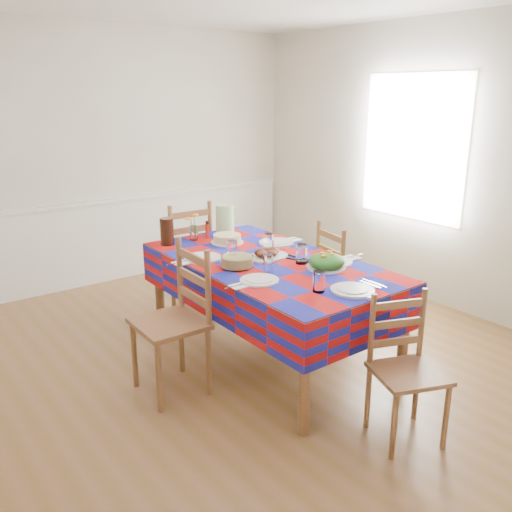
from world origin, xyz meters
The scene contains 23 objects.
room centered at (0.00, 0.00, 1.35)m, with size 4.58×5.08×2.78m.
wainscot centered at (0.00, 2.48, 0.49)m, with size 4.41×0.06×0.92m.
window_right centered at (2.23, 0.30, 1.50)m, with size 1.40×1.40×0.00m, color white.
dining_table centered at (0.20, 0.00, 0.71)m, with size 1.11×2.05×0.80m.
setting_near_head centered at (0.17, -0.79, 0.83)m, with size 0.46×0.31×0.14m.
setting_left_near centered at (-0.08, -0.28, 0.83)m, with size 0.49×0.29×0.13m.
setting_left_far centered at (-0.11, 0.30, 0.83)m, with size 0.53×0.32×0.14m.
setting_right_near centered at (0.49, -0.28, 0.83)m, with size 0.57×0.33×0.15m.
setting_right_far centered at (0.49, 0.30, 0.83)m, with size 0.55×0.32×0.14m.
meat_platter centered at (0.24, 0.07, 0.83)m, with size 0.36×0.26×0.07m.
salad_platter centered at (0.42, -0.39, 0.85)m, with size 0.29×0.29×0.12m.
pasta_bowl centered at (-0.08, 0.02, 0.84)m, with size 0.24×0.24×0.09m.
cake centered at (0.22, 0.60, 0.84)m, with size 0.27×0.27×0.08m.
serving_utensils centered at (0.40, -0.10, 0.80)m, with size 0.15×0.33×0.01m.
flower_vase centered at (0.05, 0.86, 0.90)m, with size 0.15×0.12×0.24m.
hot_sauce centered at (0.19, 0.85, 0.87)m, with size 0.04×0.04×0.15m, color red.
green_pitcher centered at (0.36, 0.84, 0.94)m, with size 0.16×0.16×0.28m, color #AEDE9D.
tea_pitcher centered at (-0.20, 0.87, 0.91)m, with size 0.11×0.11×0.23m, color black.
name_card centered at (0.23, -1.00, 0.81)m, with size 0.08×0.02×0.02m, color white.
chair_near centered at (0.22, -1.30, 0.44)m, with size 0.51×0.50×0.90m.
chair_far centered at (0.20, 1.29, 0.52)m, with size 0.50×0.47×1.06m.
chair_left centered at (-0.62, 0.00, 0.52)m, with size 0.45×0.47×1.05m.
chair_right centered at (1.02, 0.01, 0.48)m, with size 0.48×0.50×0.97m.
Camera 1 is at (-2.24, -3.07, 2.04)m, focal length 38.00 mm.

